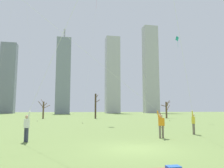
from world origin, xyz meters
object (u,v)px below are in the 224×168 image
Objects in this scene: distant_kite_high_overhead_teal at (176,47)px; bare_tree_far_right_edge at (96,105)px; kite_flyer_midfield_center_purple at (116,85)px; distant_kite_low_near_trees_pink at (96,4)px; kite_flyer_midfield_left_yellow at (186,75)px; bare_tree_leftmost at (43,109)px; kite_flyer_foreground_right_orange at (40,94)px; bare_tree_rightmost at (166,109)px; bystander_watching_nearby at (160,119)px.

distant_kite_high_overhead_teal is 2.64× the size of bare_tree_far_right_edge.
distant_kite_high_overhead_teal reaches higher than bare_tree_far_right_edge.
kite_flyer_midfield_center_purple is 0.59× the size of distant_kite_low_near_trees_pink.
bare_tree_leftmost is (-13.93, 36.57, -2.27)m from kite_flyer_midfield_left_yellow.
kite_flyer_foreground_right_orange is 42.58m from bare_tree_rightmost.
kite_flyer_midfield_left_yellow is 13.18× the size of bystander_watching_nearby.
kite_flyer_foreground_right_orange is at bearing -173.42° from kite_flyer_midfield_left_yellow.
kite_flyer_midfield_left_yellow is at bearing -86.27° from bare_tree_far_right_edge.
distant_kite_high_overhead_teal is at bearing -51.62° from bare_tree_far_right_edge.
kite_flyer_midfield_left_yellow is 0.93× the size of distant_kite_low_near_trees_pink.
bare_tree_rightmost is at bearing 54.99° from kite_flyer_foreground_right_orange.
kite_flyer_midfield_left_yellow is at bearing -69.15° from bare_tree_leftmost.
distant_kite_low_near_trees_pink is 22.17m from bare_tree_far_right_edge.
distant_kite_low_near_trees_pink is 5.35× the size of bare_tree_rightmost.
bare_tree_rightmost is (16.62, -1.71, -0.82)m from bare_tree_far_right_edge.
bare_tree_far_right_edge is at bearing 82.73° from distant_kite_low_near_trees_pink.
bystander_watching_nearby is (7.02, 8.81, -2.72)m from kite_flyer_midfield_center_purple.
bare_tree_leftmost is 1.03× the size of bare_tree_rightmost.
kite_flyer_midfield_center_purple is at bearing -76.70° from bare_tree_leftmost.
kite_flyer_midfield_left_yellow is 5.34m from kite_flyer_midfield_center_purple.
kite_flyer_midfield_left_yellow is 39.20m from bare_tree_leftmost.
kite_flyer_midfield_center_purple reaches higher than bare_tree_far_right_edge.
bare_tree_far_right_edge is (1.70, 13.30, -17.65)m from distant_kite_low_near_trees_pink.
distant_kite_low_near_trees_pink is at bearing 86.73° from kite_flyer_midfield_center_purple.
bare_tree_rightmost is (28.24, -2.87, -0.02)m from bare_tree_leftmost.
kite_flyer_foreground_right_orange is at bearing -166.89° from kite_flyer_midfield_center_purple.
kite_flyer_foreground_right_orange is 5.03m from kite_flyer_midfield_center_purple.
kite_flyer_midfield_left_yellow is 9.63m from bystander_watching_nearby.
bystander_watching_nearby is at bearing 39.96° from kite_flyer_foreground_right_orange.
bare_tree_far_right_edge is at bearing 77.95° from kite_flyer_foreground_right_orange.
bare_tree_rightmost reaches higher than bystander_watching_nearby.
kite_flyer_midfield_center_purple is at bearing -127.53° from distant_kite_high_overhead_teal.
bare_tree_far_right_edge is at bearing 85.22° from kite_flyer_midfield_center_purple.
bare_tree_far_right_edge is at bearing 174.13° from bare_tree_rightmost.
bare_tree_far_right_edge is at bearing 128.38° from distant_kite_high_overhead_teal.
kite_flyer_foreground_right_orange is 29.92m from distant_kite_low_near_trees_pink.
kite_flyer_midfield_center_purple is at bearing -120.13° from bare_tree_rightmost.
bare_tree_leftmost is (-15.67, 27.80, 1.30)m from bystander_watching_nearby.
bystander_watching_nearby is 27.03m from bare_tree_far_right_edge.
kite_flyer_midfield_left_yellow is 3.78× the size of bare_tree_far_right_edge.
bystander_watching_nearby is (11.86, 9.94, -1.97)m from kite_flyer_foreground_right_orange.
kite_flyer_foreground_right_orange is 15.60m from bystander_watching_nearby.
bare_tree_rightmost is at bearing -5.80° from bare_tree_leftmost.
bare_tree_leftmost is 0.78× the size of bare_tree_far_right_edge.
bare_tree_far_right_edge is (-2.31, 35.41, -1.47)m from kite_flyer_midfield_left_yellow.
bystander_watching_nearby is (1.74, 8.77, -3.58)m from kite_flyer_midfield_left_yellow.
kite_flyer_foreground_right_orange is 3.43× the size of bare_tree_leftmost.
kite_flyer_foreground_right_orange reaches higher than kite_flyer_midfield_center_purple.
kite_flyer_foreground_right_orange is 1.01× the size of distant_kite_high_overhead_teal.
bystander_watching_nearby is at bearing -126.72° from distant_kite_high_overhead_teal.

